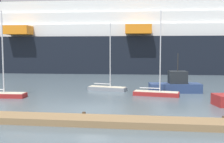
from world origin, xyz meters
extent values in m
plane|color=#4C5B66|center=(0.00, 0.00, 0.00)|extent=(600.00, 600.00, 0.00)
cube|color=olive|center=(0.00, -4.69, 0.21)|extent=(22.93, 1.85, 0.43)
cylinder|color=#423323|center=(0.00, -3.67, 0.26)|extent=(0.24, 0.24, 0.52)
cylinder|color=#423323|center=(9.17, -3.67, 0.26)|extent=(0.24, 0.24, 0.52)
cube|color=maroon|center=(-10.28, 3.64, 0.22)|extent=(5.19, 1.54, 0.43)
cube|color=beige|center=(-10.28, 3.64, 0.45)|extent=(4.98, 1.43, 0.04)
cylinder|color=silver|center=(-9.87, 3.66, 4.49)|extent=(0.12, 0.12, 8.11)
cube|color=maroon|center=(5.24, 6.54, 0.21)|extent=(4.81, 2.06, 0.42)
cube|color=beige|center=(5.24, 6.54, 0.44)|extent=(4.61, 1.92, 0.04)
cylinder|color=silver|center=(5.61, 6.48, 4.57)|extent=(0.11, 0.11, 8.30)
cylinder|color=silver|center=(4.58, 6.65, 0.77)|extent=(2.08, 0.43, 0.09)
cube|color=gray|center=(-0.29, 9.53, 0.21)|extent=(4.70, 2.25, 0.41)
cube|color=beige|center=(-0.29, 9.53, 0.43)|extent=(4.50, 2.11, 0.04)
cylinder|color=silver|center=(0.06, 9.44, 4.11)|extent=(0.11, 0.11, 7.40)
cylinder|color=silver|center=(-0.93, 9.68, 0.76)|extent=(2.01, 0.56, 0.09)
cube|color=navy|center=(7.39, 9.07, 0.50)|extent=(5.85, 2.67, 1.01)
cube|color=#1E2328|center=(7.67, 9.11, 1.70)|extent=(2.11, 1.74, 1.38)
cylinder|color=#262626|center=(7.67, 9.11, 3.38)|extent=(0.11, 0.11, 1.98)
cube|color=black|center=(-9.25, 39.14, 3.67)|extent=(133.93, 22.48, 7.34)
cube|color=white|center=(-9.25, 39.14, 8.54)|extent=(123.20, 19.94, 2.40)
cube|color=white|center=(-9.25, 39.14, 10.94)|extent=(115.80, 18.74, 2.40)
cube|color=white|center=(-9.25, 39.14, 13.35)|extent=(108.41, 17.55, 2.40)
cube|color=orange|center=(-20.64, 29.09, 8.54)|extent=(4.91, 3.87, 1.68)
cube|color=orange|center=(2.70, 29.76, 8.54)|extent=(4.91, 3.87, 1.68)
camera|label=1|loc=(4.18, -21.37, 4.76)|focal=43.21mm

